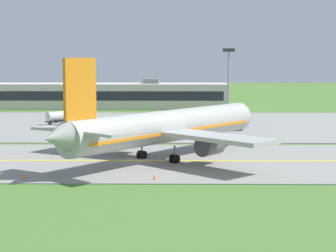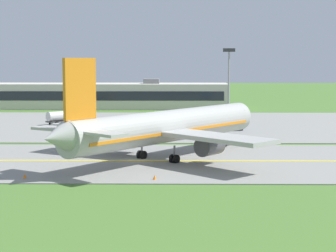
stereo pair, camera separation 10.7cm
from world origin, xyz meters
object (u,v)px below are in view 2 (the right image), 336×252
airplane_lead (165,127)px  service_truck_fuel (62,117)px  apron_light_mast (229,75)px  service_truck_catering (232,121)px

airplane_lead → service_truck_fuel: airplane_lead is taller
service_truck_fuel → apron_light_mast: 33.95m
apron_light_mast → service_truck_fuel: bearing=-169.4°
airplane_lead → apron_light_mast: 48.54m
service_truck_catering → apron_light_mast: 15.89m
airplane_lead → service_truck_fuel: size_ratio=5.80×
service_truck_fuel → service_truck_catering: service_truck_fuel is taller
airplane_lead → service_truck_fuel: (-20.63, 40.68, -2.60)m
airplane_lead → service_truck_catering: bearing=71.0°
service_truck_fuel → apron_light_mast: bearing=10.6°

